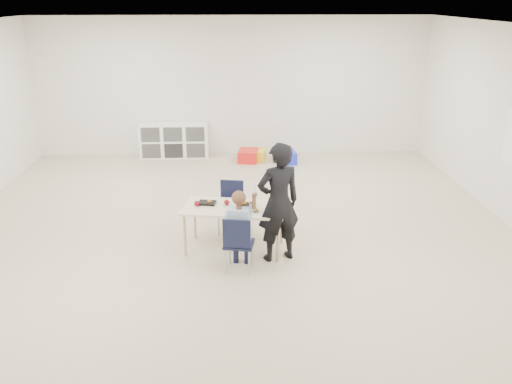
{
  "coord_description": "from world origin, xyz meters",
  "views": [
    {
      "loc": [
        -0.01,
        -6.62,
        3.16
      ],
      "look_at": [
        0.28,
        -0.28,
        0.85
      ],
      "focal_mm": 38.0,
      "sensor_mm": 36.0,
      "label": 1
    }
  ],
  "objects_px": {
    "adult": "(278,203)",
    "chair_near": "(239,243)",
    "child": "(239,227)",
    "cubby_shelf": "(174,140)",
    "table": "(234,228)"
  },
  "relations": [
    {
      "from": "child",
      "to": "chair_near",
      "type": "bearing_deg",
      "value": 10.11
    },
    {
      "from": "table",
      "to": "cubby_shelf",
      "type": "relative_size",
      "value": 1.0
    },
    {
      "from": "cubby_shelf",
      "to": "adult",
      "type": "bearing_deg",
      "value": -69.6
    },
    {
      "from": "adult",
      "to": "table",
      "type": "bearing_deg",
      "value": -46.12
    },
    {
      "from": "chair_near",
      "to": "cubby_shelf",
      "type": "height_order",
      "value": "chair_near"
    },
    {
      "from": "table",
      "to": "cubby_shelf",
      "type": "distance_m",
      "value": 4.58
    },
    {
      "from": "cubby_shelf",
      "to": "table",
      "type": "bearing_deg",
      "value": -74.74
    },
    {
      "from": "chair_near",
      "to": "child",
      "type": "distance_m",
      "value": 0.21
    },
    {
      "from": "chair_near",
      "to": "table",
      "type": "bearing_deg",
      "value": 105.31
    },
    {
      "from": "adult",
      "to": "chair_near",
      "type": "bearing_deg",
      "value": 11.05
    },
    {
      "from": "cubby_shelf",
      "to": "chair_near",
      "type": "bearing_deg",
      "value": -75.85
    },
    {
      "from": "chair_near",
      "to": "adult",
      "type": "xyz_separation_m",
      "value": [
        0.49,
        0.28,
        0.4
      ]
    },
    {
      "from": "chair_near",
      "to": "cubby_shelf",
      "type": "bearing_deg",
      "value": 114.26
    },
    {
      "from": "chair_near",
      "to": "adult",
      "type": "bearing_deg",
      "value": 39.49
    },
    {
      "from": "chair_near",
      "to": "adult",
      "type": "distance_m",
      "value": 0.7
    }
  ]
}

